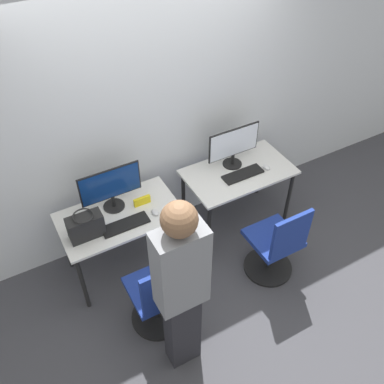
# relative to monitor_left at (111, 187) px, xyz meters

# --- Properties ---
(ground_plane) EXTENTS (20.00, 20.00, 0.00)m
(ground_plane) POSITION_rel_monitor_left_xyz_m (0.64, -0.44, -0.96)
(ground_plane) COLOR #3D3D42
(wall_back) EXTENTS (12.00, 0.05, 2.80)m
(wall_back) POSITION_rel_monitor_left_xyz_m (0.64, 0.31, 0.44)
(wall_back) COLOR silver
(wall_back) RESTS_ON ground_plane
(desk_left) EXTENTS (1.09, 0.63, 0.72)m
(desk_left) POSITION_rel_monitor_left_xyz_m (0.00, -0.13, -0.33)
(desk_left) COLOR silver
(desk_left) RESTS_ON ground_plane
(monitor_left) EXTENTS (0.56, 0.20, 0.43)m
(monitor_left) POSITION_rel_monitor_left_xyz_m (0.00, 0.00, 0.00)
(monitor_left) COLOR black
(monitor_left) RESTS_ON desk_left
(keyboard_left) EXTENTS (0.42, 0.14, 0.02)m
(keyboard_left) POSITION_rel_monitor_left_xyz_m (0.00, -0.27, -0.23)
(keyboard_left) COLOR black
(keyboard_left) RESTS_ON desk_left
(mouse_left) EXTENTS (0.06, 0.09, 0.03)m
(mouse_left) POSITION_rel_monitor_left_xyz_m (0.29, -0.26, -0.22)
(mouse_left) COLOR silver
(mouse_left) RESTS_ON desk_left
(office_chair_left) EXTENTS (0.48, 0.48, 0.92)m
(office_chair_left) POSITION_rel_monitor_left_xyz_m (0.02, -0.87, -0.58)
(office_chair_left) COLOR black
(office_chair_left) RESTS_ON ground_plane
(person_left) EXTENTS (0.36, 0.23, 1.77)m
(person_left) POSITION_rel_monitor_left_xyz_m (0.05, -1.23, 0.02)
(person_left) COLOR #232328
(person_left) RESTS_ON ground_plane
(desk_right) EXTENTS (1.09, 0.63, 0.72)m
(desk_right) POSITION_rel_monitor_left_xyz_m (1.28, -0.13, -0.33)
(desk_right) COLOR silver
(desk_right) RESTS_ON ground_plane
(monitor_right) EXTENTS (0.56, 0.20, 0.43)m
(monitor_right) POSITION_rel_monitor_left_xyz_m (1.28, -0.01, 0.00)
(monitor_right) COLOR black
(monitor_right) RESTS_ON desk_right
(keyboard_right) EXTENTS (0.42, 0.14, 0.02)m
(keyboard_right) POSITION_rel_monitor_left_xyz_m (1.28, -0.20, -0.23)
(keyboard_right) COLOR black
(keyboard_right) RESTS_ON desk_right
(mouse_right) EXTENTS (0.06, 0.09, 0.03)m
(mouse_right) POSITION_rel_monitor_left_xyz_m (1.55, -0.23, -0.22)
(mouse_right) COLOR silver
(mouse_right) RESTS_ON desk_right
(office_chair_right) EXTENTS (0.48, 0.48, 0.92)m
(office_chair_right) POSITION_rel_monitor_left_xyz_m (1.22, -0.90, -0.58)
(office_chair_right) COLOR black
(office_chair_right) RESTS_ON ground_plane
(handbag) EXTENTS (0.30, 0.18, 0.25)m
(handbag) POSITION_rel_monitor_left_xyz_m (-0.33, -0.22, -0.12)
(handbag) COLOR black
(handbag) RESTS_ON desk_left
(placard_left) EXTENTS (0.16, 0.03, 0.08)m
(placard_left) POSITION_rel_monitor_left_xyz_m (0.24, -0.10, -0.20)
(placard_left) COLOR yellow
(placard_left) RESTS_ON desk_left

